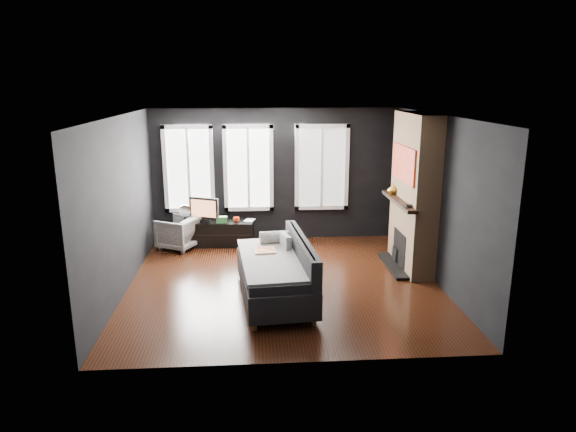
{
  "coord_description": "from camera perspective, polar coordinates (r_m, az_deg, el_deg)",
  "views": [
    {
      "loc": [
        -0.49,
        -7.87,
        3.18
      ],
      "look_at": [
        0.1,
        0.3,
        1.05
      ],
      "focal_mm": 32.0,
      "sensor_mm": 36.0,
      "label": 1
    }
  ],
  "objects": [
    {
      "name": "media_console",
      "position": [
        10.41,
        -7.87,
        -1.91
      ],
      "size": [
        1.47,
        0.54,
        0.5
      ],
      "primitive_type": null,
      "rotation": [
        0.0,
        0.0,
        -0.06
      ],
      "color": "black",
      "rests_on": "floor"
    },
    {
      "name": "wall_right",
      "position": [
        8.61,
        16.29,
        1.72
      ],
      "size": [
        0.02,
        5.0,
        2.7
      ],
      "primitive_type": "cube",
      "color": "black",
      "rests_on": "ground"
    },
    {
      "name": "desk_fan",
      "position": [
        10.43,
        -11.41,
        0.36
      ],
      "size": [
        0.29,
        0.29,
        0.35
      ],
      "primitive_type": null,
      "rotation": [
        0.0,
        0.0,
        0.21
      ],
      "color": "#A0A0A0",
      "rests_on": "media_console"
    },
    {
      "name": "mug",
      "position": [
        10.25,
        -5.77,
        -0.31
      ],
      "size": [
        0.14,
        0.12,
        0.13
      ],
      "primitive_type": "imported",
      "rotation": [
        0.0,
        0.0,
        -0.2
      ],
      "color": "red",
      "rests_on": "media_console"
    },
    {
      "name": "fireplace",
      "position": [
        9.1,
        13.83,
        2.55
      ],
      "size": [
        0.7,
        1.62,
        2.7
      ],
      "primitive_type": null,
      "color": "#93724C",
      "rests_on": "floor"
    },
    {
      "name": "monitor",
      "position": [
        10.28,
        -9.31,
        0.87
      ],
      "size": [
        0.63,
        0.37,
        0.56
      ],
      "primitive_type": null,
      "rotation": [
        0.0,
        0.0,
        -0.41
      ],
      "color": "black",
      "rests_on": "media_console"
    },
    {
      "name": "armchair",
      "position": [
        10.32,
        -12.1,
        -1.68
      ],
      "size": [
        0.88,
        0.89,
        0.7
      ],
      "primitive_type": "imported",
      "rotation": [
        0.0,
        0.0,
        -2.06
      ],
      "color": "silver",
      "rests_on": "floor"
    },
    {
      "name": "stripe_pillow",
      "position": [
        8.13,
        -0.28,
        -3.35
      ],
      "size": [
        0.17,
        0.39,
        0.38
      ],
      "primitive_type": "cube",
      "rotation": [
        0.0,
        0.0,
        0.22
      ],
      "color": "gray",
      "rests_on": "sofa"
    },
    {
      "name": "sofa",
      "position": [
        7.74,
        -1.51,
        -5.94
      ],
      "size": [
        1.28,
        2.27,
        0.94
      ],
      "primitive_type": null,
      "rotation": [
        0.0,
        0.0,
        0.09
      ],
      "color": "#262629",
      "rests_on": "floor"
    },
    {
      "name": "floor",
      "position": [
        8.5,
        -0.53,
        -7.39
      ],
      "size": [
        5.0,
        5.0,
        0.0
      ],
      "primitive_type": "plane",
      "color": "black",
      "rests_on": "ground"
    },
    {
      "name": "mantel_clock",
      "position": [
        8.54,
        13.3,
        1.1
      ],
      "size": [
        0.14,
        0.14,
        0.04
      ],
      "primitive_type": "cylinder",
      "rotation": [
        0.0,
        0.0,
        -0.29
      ],
      "color": "black",
      "rests_on": "fireplace"
    },
    {
      "name": "mantel_vase",
      "position": [
        9.46,
        11.55,
        2.95
      ],
      "size": [
        0.24,
        0.24,
        0.18
      ],
      "primitive_type": "imported",
      "rotation": [
        0.0,
        0.0,
        0.37
      ],
      "color": "#E9B747",
      "rests_on": "fireplace"
    },
    {
      "name": "book",
      "position": [
        10.31,
        -4.81,
        0.16
      ],
      "size": [
        0.18,
        0.07,
        0.25
      ],
      "primitive_type": "imported",
      "rotation": [
        0.0,
        0.0,
        -0.3
      ],
      "color": "tan",
      "rests_on": "media_console"
    },
    {
      "name": "ceiling",
      "position": [
        7.9,
        -0.58,
        11.09
      ],
      "size": [
        5.0,
        5.0,
        0.0
      ],
      "primitive_type": "plane",
      "color": "white",
      "rests_on": "ground"
    },
    {
      "name": "wall_back",
      "position": [
        10.54,
        -1.41,
        4.58
      ],
      "size": [
        5.0,
        0.02,
        2.7
      ],
      "primitive_type": "cube",
      "color": "black",
      "rests_on": "ground"
    },
    {
      "name": "windows",
      "position": [
        10.36,
        -3.96,
        10.12
      ],
      "size": [
        4.0,
        0.16,
        1.76
      ],
      "primitive_type": null,
      "color": "white",
      "rests_on": "wall_back"
    },
    {
      "name": "storage_box",
      "position": [
        10.24,
        -7.38,
        -0.39
      ],
      "size": [
        0.23,
        0.15,
        0.12
      ],
      "primitive_type": "cube",
      "rotation": [
        0.0,
        0.0,
        0.06
      ],
      "color": "#367E3B",
      "rests_on": "media_console"
    },
    {
      "name": "wall_left",
      "position": [
        8.32,
        -18.0,
        1.16
      ],
      "size": [
        0.02,
        5.0,
        2.7
      ],
      "primitive_type": "cube",
      "color": "black",
      "rests_on": "ground"
    }
  ]
}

